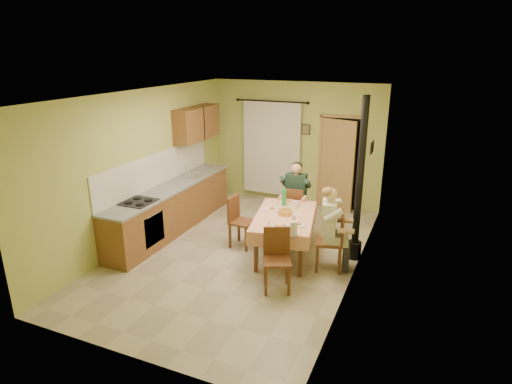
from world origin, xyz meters
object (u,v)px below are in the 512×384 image
at_px(dining_table, 284,235).
at_px(stove_flue, 358,203).
at_px(man_right, 331,219).
at_px(chair_right, 330,252).
at_px(man_far, 296,190).
at_px(chair_left, 242,231).
at_px(chair_far, 295,218).
at_px(chair_near, 277,272).

distance_m(dining_table, stove_flue, 1.38).
bearing_deg(man_right, dining_table, 66.35).
relative_size(chair_right, stove_flue, 0.35).
xyz_separation_m(chair_right, man_far, (-1.01, 1.22, 0.59)).
bearing_deg(man_right, stove_flue, -43.46).
distance_m(chair_left, man_right, 1.79).
distance_m(dining_table, chair_right, 0.87).
distance_m(dining_table, man_right, 0.99).
relative_size(man_right, stove_flue, 0.50).
relative_size(chair_right, man_right, 0.71).
height_order(chair_right, man_far, man_far).
bearing_deg(chair_right, chair_far, 26.62).
bearing_deg(chair_near, stove_flue, -144.43).
xyz_separation_m(chair_far, chair_near, (0.43, -2.17, 0.00)).
height_order(chair_left, man_far, man_far).
xyz_separation_m(chair_near, stove_flue, (0.88, 1.50, 0.73)).
bearing_deg(chair_near, dining_table, -99.96).
xyz_separation_m(chair_right, man_right, (-0.01, -0.00, 0.59)).
bearing_deg(man_right, chair_right, -90.00).
relative_size(dining_table, chair_left, 1.90).
relative_size(dining_table, stove_flue, 0.65).
height_order(man_far, man_right, same).
xyz_separation_m(chair_far, stove_flue, (1.32, -0.67, 0.74)).
relative_size(chair_right, chair_left, 1.04).
distance_m(chair_right, chair_left, 1.71).
relative_size(dining_table, man_right, 1.30).
bearing_deg(man_right, chair_left, 70.02).
relative_size(chair_far, chair_right, 0.95).
distance_m(chair_right, stove_flue, 0.97).
distance_m(chair_left, stove_flue, 2.16).
xyz_separation_m(man_far, man_right, (0.99, -1.23, 0.00)).
distance_m(dining_table, chair_far, 1.08).
bearing_deg(chair_near, man_right, -144.50).
height_order(man_right, stove_flue, stove_flue).
distance_m(man_right, stove_flue, 0.65).
xyz_separation_m(dining_table, chair_right, (0.85, -0.15, -0.09)).
bearing_deg(chair_far, dining_table, -86.09).
height_order(chair_far, chair_left, chair_left).
height_order(dining_table, man_right, man_right).
xyz_separation_m(dining_table, man_right, (0.84, -0.16, 0.50)).
relative_size(man_far, stove_flue, 0.50).
distance_m(man_far, man_right, 1.58).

